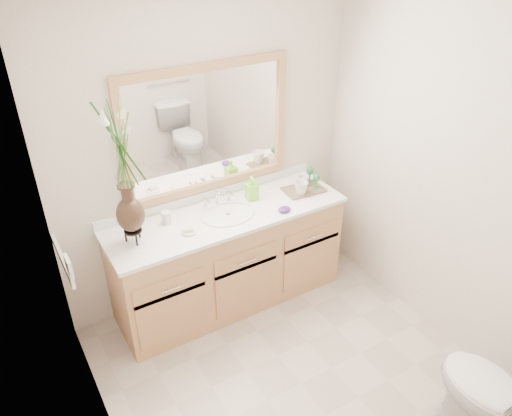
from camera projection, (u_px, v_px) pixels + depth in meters
floor at (301, 384)px, 3.41m from camera, size 2.60×2.60×0.00m
ceiling at (326, 14)px, 2.16m from camera, size 2.40×2.60×0.02m
wall_back at (208, 154)px, 3.73m from camera, size 2.40×0.02×2.40m
wall_left at (96, 319)px, 2.26m from camera, size 0.02×2.60×2.40m
wall_right at (457, 187)px, 3.31m from camera, size 0.02×2.60×2.40m
vanity at (229, 259)px, 3.94m from camera, size 1.80×0.55×0.80m
counter at (227, 215)px, 3.73m from camera, size 1.84×0.57×0.03m
sink at (228, 221)px, 3.73m from camera, size 0.38×0.34×0.23m
mirror at (207, 130)px, 3.61m from camera, size 1.32×0.04×0.97m
switch_plate at (69, 266)px, 2.94m from camera, size 0.02×0.12×0.12m
toilet at (497, 402)px, 2.85m from camera, size 0.42×0.75×0.74m
flower_vase at (122, 160)px, 3.09m from camera, size 0.22×0.22×0.92m
tumbler at (166, 217)px, 3.59m from camera, size 0.07×0.07×0.09m
soap_dish at (189, 231)px, 3.50m from camera, size 0.11×0.11×0.04m
soap_bottle at (252, 189)px, 3.86m from camera, size 0.08×0.09×0.17m
purple_dish at (284, 209)px, 3.74m from camera, size 0.10×0.09×0.04m
tray at (304, 190)px, 4.01m from camera, size 0.33×0.24×0.02m
mug_left at (301, 187)px, 3.91m from camera, size 0.14×0.14×0.11m
mug_right at (303, 181)px, 4.03m from camera, size 0.12×0.12×0.09m
goblet_front at (316, 178)px, 3.97m from camera, size 0.06×0.06×0.13m
goblet_back at (310, 171)px, 4.06m from camera, size 0.06×0.06×0.14m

